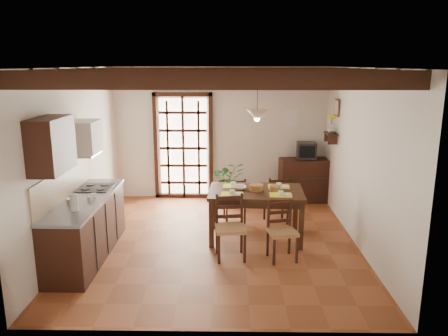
{
  "coord_description": "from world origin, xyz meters",
  "views": [
    {
      "loc": [
        0.21,
        -6.73,
        2.85
      ],
      "look_at": [
        0.1,
        0.4,
        1.15
      ],
      "focal_mm": 35.0,
      "sensor_mm": 36.0,
      "label": 1
    }
  ],
  "objects_px": {
    "chair_near_left": "(230,239)",
    "pendant_lamp": "(257,114)",
    "kitchen_counter": "(86,227)",
    "sideboard": "(305,180)",
    "chair_near_right": "(282,242)",
    "crt_tv": "(307,150)",
    "chair_far_right": "(276,208)",
    "potted_plant": "(228,178)",
    "dining_table": "(256,197)",
    "chair_far_left": "(234,208)"
  },
  "relations": [
    {
      "from": "crt_tv",
      "to": "kitchen_counter",
      "type": "bearing_deg",
      "value": -138.95
    },
    {
      "from": "chair_near_left",
      "to": "sideboard",
      "type": "distance_m",
      "value": 3.26
    },
    {
      "from": "chair_far_left",
      "to": "sideboard",
      "type": "relative_size",
      "value": 0.79
    },
    {
      "from": "chair_near_left",
      "to": "chair_near_right",
      "type": "height_order",
      "value": "chair_near_left"
    },
    {
      "from": "chair_near_right",
      "to": "sideboard",
      "type": "height_order",
      "value": "sideboard"
    },
    {
      "from": "potted_plant",
      "to": "pendant_lamp",
      "type": "xyz_separation_m",
      "value": [
        0.47,
        -1.73,
        1.51
      ]
    },
    {
      "from": "dining_table",
      "to": "chair_near_left",
      "type": "distance_m",
      "value": 0.97
    },
    {
      "from": "chair_near_left",
      "to": "chair_near_right",
      "type": "bearing_deg",
      "value": -8.91
    },
    {
      "from": "kitchen_counter",
      "to": "chair_near_left",
      "type": "relative_size",
      "value": 2.35
    },
    {
      "from": "dining_table",
      "to": "potted_plant",
      "type": "relative_size",
      "value": 0.83
    },
    {
      "from": "chair_near_right",
      "to": "crt_tv",
      "type": "bearing_deg",
      "value": 61.73
    },
    {
      "from": "dining_table",
      "to": "sideboard",
      "type": "relative_size",
      "value": 1.47
    },
    {
      "from": "chair_far_left",
      "to": "crt_tv",
      "type": "relative_size",
      "value": 2.02
    },
    {
      "from": "kitchen_counter",
      "to": "pendant_lamp",
      "type": "xyz_separation_m",
      "value": [
        2.59,
        0.85,
        1.6
      ]
    },
    {
      "from": "chair_far_left",
      "to": "sideboard",
      "type": "height_order",
      "value": "sideboard"
    },
    {
      "from": "dining_table",
      "to": "chair_far_left",
      "type": "xyz_separation_m",
      "value": [
        -0.35,
        0.8,
        -0.46
      ]
    },
    {
      "from": "dining_table",
      "to": "chair_far_right",
      "type": "distance_m",
      "value": 0.99
    },
    {
      "from": "dining_table",
      "to": "sideboard",
      "type": "distance_m",
      "value": 2.39
    },
    {
      "from": "chair_near_right",
      "to": "dining_table",
      "type": "bearing_deg",
      "value": 100.92
    },
    {
      "from": "chair_near_left",
      "to": "pendant_lamp",
      "type": "distance_m",
      "value": 2.02
    },
    {
      "from": "chair_far_right",
      "to": "sideboard",
      "type": "bearing_deg",
      "value": -129.78
    },
    {
      "from": "chair_far_left",
      "to": "chair_far_right",
      "type": "height_order",
      "value": "chair_far_right"
    },
    {
      "from": "kitchen_counter",
      "to": "chair_near_left",
      "type": "height_order",
      "value": "kitchen_counter"
    },
    {
      "from": "kitchen_counter",
      "to": "pendant_lamp",
      "type": "relative_size",
      "value": 2.66
    },
    {
      "from": "kitchen_counter",
      "to": "sideboard",
      "type": "bearing_deg",
      "value": 37.01
    },
    {
      "from": "kitchen_counter",
      "to": "potted_plant",
      "type": "height_order",
      "value": "potted_plant"
    },
    {
      "from": "kitchen_counter",
      "to": "chair_far_left",
      "type": "relative_size",
      "value": 2.66
    },
    {
      "from": "kitchen_counter",
      "to": "potted_plant",
      "type": "xyz_separation_m",
      "value": [
        2.12,
        2.58,
        0.1
      ]
    },
    {
      "from": "chair_far_right",
      "to": "chair_far_left",
      "type": "bearing_deg",
      "value": -12.65
    },
    {
      "from": "sideboard",
      "to": "potted_plant",
      "type": "height_order",
      "value": "potted_plant"
    },
    {
      "from": "crt_tv",
      "to": "dining_table",
      "type": "bearing_deg",
      "value": -115.2
    },
    {
      "from": "chair_near_right",
      "to": "pendant_lamp",
      "type": "distance_m",
      "value": 2.05
    },
    {
      "from": "chair_far_right",
      "to": "potted_plant",
      "type": "height_order",
      "value": "potted_plant"
    },
    {
      "from": "chair_far_right",
      "to": "crt_tv",
      "type": "distance_m",
      "value": 1.71
    },
    {
      "from": "crt_tv",
      "to": "potted_plant",
      "type": "bearing_deg",
      "value": -167.64
    },
    {
      "from": "dining_table",
      "to": "potted_plant",
      "type": "bearing_deg",
      "value": 106.84
    },
    {
      "from": "kitchen_counter",
      "to": "sideboard",
      "type": "xyz_separation_m",
      "value": [
        3.75,
        2.83,
        -0.02
      ]
    },
    {
      "from": "chair_far_left",
      "to": "potted_plant",
      "type": "xyz_separation_m",
      "value": [
        -0.12,
        1.03,
        0.3
      ]
    },
    {
      "from": "sideboard",
      "to": "potted_plant",
      "type": "distance_m",
      "value": 1.65
    },
    {
      "from": "chair_near_right",
      "to": "chair_far_right",
      "type": "relative_size",
      "value": 0.99
    },
    {
      "from": "kitchen_counter",
      "to": "dining_table",
      "type": "distance_m",
      "value": 2.7
    },
    {
      "from": "sideboard",
      "to": "potted_plant",
      "type": "xyz_separation_m",
      "value": [
        -1.63,
        -0.24,
        0.11
      ]
    },
    {
      "from": "pendant_lamp",
      "to": "kitchen_counter",
      "type": "bearing_deg",
      "value": -161.81
    },
    {
      "from": "kitchen_counter",
      "to": "crt_tv",
      "type": "bearing_deg",
      "value": 36.95
    },
    {
      "from": "chair_near_right",
      "to": "chair_far_right",
      "type": "bearing_deg",
      "value": 74.9
    },
    {
      "from": "sideboard",
      "to": "pendant_lamp",
      "type": "distance_m",
      "value": 2.81
    },
    {
      "from": "chair_near_left",
      "to": "chair_far_left",
      "type": "distance_m",
      "value": 1.57
    },
    {
      "from": "kitchen_counter",
      "to": "crt_tv",
      "type": "xyz_separation_m",
      "value": [
        3.75,
        2.82,
        0.63
      ]
    },
    {
      "from": "kitchen_counter",
      "to": "sideboard",
      "type": "height_order",
      "value": "kitchen_counter"
    },
    {
      "from": "kitchen_counter",
      "to": "chair_far_right",
      "type": "xyz_separation_m",
      "value": [
        3.01,
        1.52,
        -0.2
      ]
    }
  ]
}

